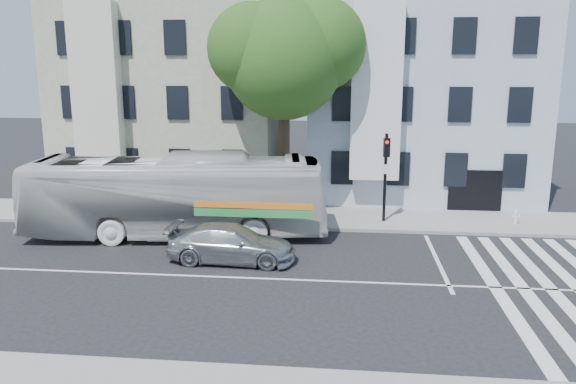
# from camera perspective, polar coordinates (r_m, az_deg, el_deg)

# --- Properties ---
(ground) EXTENTS (120.00, 120.00, 0.00)m
(ground) POSITION_cam_1_polar(r_m,az_deg,el_deg) (19.67, -3.17, -8.76)
(ground) COLOR black
(ground) RESTS_ON ground
(sidewalk_far) EXTENTS (80.00, 4.00, 0.15)m
(sidewalk_far) POSITION_cam_1_polar(r_m,az_deg,el_deg) (27.19, -0.52, -2.54)
(sidewalk_far) COLOR gray
(sidewalk_far) RESTS_ON ground
(building_left) EXTENTS (12.00, 10.00, 11.00)m
(building_left) POSITION_cam_1_polar(r_m,az_deg,el_deg) (34.60, -10.96, 9.57)
(building_left) COLOR #989B82
(building_left) RESTS_ON ground
(building_right) EXTENTS (12.00, 10.00, 11.00)m
(building_right) POSITION_cam_1_polar(r_m,az_deg,el_deg) (33.38, 13.05, 9.38)
(building_right) COLOR #A4B4C4
(building_right) RESTS_ON ground
(street_tree) EXTENTS (7.30, 5.90, 11.10)m
(street_tree) POSITION_cam_1_polar(r_m,az_deg,el_deg) (27.00, -0.25, 13.99)
(street_tree) COLOR #2D2116
(street_tree) RESTS_ON ground
(bus) EXTENTS (4.44, 13.04, 3.56)m
(bus) POSITION_cam_1_polar(r_m,az_deg,el_deg) (24.43, -11.25, -0.39)
(bus) COLOR silver
(bus) RESTS_ON ground
(sedan) EXTENTS (2.12, 4.86, 1.39)m
(sedan) POSITION_cam_1_polar(r_m,az_deg,el_deg) (21.20, -5.77, -5.22)
(sedan) COLOR #B1B4B9
(sedan) RESTS_ON ground
(hedge) EXTENTS (8.54, 1.41, 0.70)m
(hedge) POSITION_cam_1_polar(r_m,az_deg,el_deg) (26.84, -10.56, -2.02)
(hedge) COLOR #276721
(hedge) RESTS_ON sidewalk_far
(traffic_signal) EXTENTS (0.44, 0.53, 4.24)m
(traffic_signal) POSITION_cam_1_polar(r_m,az_deg,el_deg) (25.93, 9.90, 2.56)
(traffic_signal) COLOR black
(traffic_signal) RESTS_ON ground
(fire_hydrant) EXTENTS (0.37, 0.21, 0.66)m
(fire_hydrant) POSITION_cam_1_polar(r_m,az_deg,el_deg) (27.71, 22.13, -2.31)
(fire_hydrant) COLOR silver
(fire_hydrant) RESTS_ON sidewalk_far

